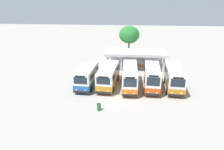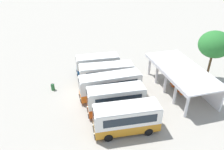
% 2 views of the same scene
% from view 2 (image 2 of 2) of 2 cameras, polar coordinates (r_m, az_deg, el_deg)
% --- Properties ---
extents(ground_plane, '(180.00, 180.00, 0.00)m').
position_cam_2_polar(ground_plane, '(28.42, -8.05, -5.88)').
color(ground_plane, '#A39E93').
extents(city_bus_nearest_orange, '(2.66, 6.73, 3.06)m').
position_cam_2_polar(city_bus_nearest_orange, '(32.82, -3.91, 3.00)').
color(city_bus_nearest_orange, black).
rests_on(city_bus_nearest_orange, ground).
extents(city_bus_second_in_row, '(2.89, 7.89, 3.09)m').
position_cam_2_polar(city_bus_second_in_row, '(30.08, -1.53, 0.46)').
color(city_bus_second_in_row, black).
rests_on(city_bus_second_in_row, ground).
extents(city_bus_middle_cream, '(2.34, 8.13, 3.29)m').
position_cam_2_polar(city_bus_middle_cream, '(27.23, -0.49, -2.67)').
color(city_bus_middle_cream, black).
rests_on(city_bus_middle_cream, ground).
extents(city_bus_fourth_amber, '(2.47, 6.81, 3.45)m').
position_cam_2_polar(city_bus_fourth_amber, '(24.53, 1.05, -6.54)').
color(city_bus_fourth_amber, black).
rests_on(city_bus_fourth_amber, ground).
extents(city_bus_fifth_blue, '(2.73, 7.06, 3.26)m').
position_cam_2_polar(city_bus_fifth_blue, '(22.19, 3.95, -11.46)').
color(city_bus_fifth_blue, black).
rests_on(city_bus_fifth_blue, ground).
extents(terminal_canopy, '(11.70, 5.37, 3.40)m').
position_cam_2_polar(terminal_canopy, '(29.91, 18.98, 0.44)').
color(terminal_canopy, silver).
rests_on(terminal_canopy, ground).
extents(waiting_chair_end_by_column, '(0.46, 0.46, 0.86)m').
position_cam_2_polar(waiting_chair_end_by_column, '(31.24, 16.04, -2.14)').
color(waiting_chair_end_by_column, slate).
rests_on(waiting_chair_end_by_column, ground).
extents(waiting_chair_second_from_end, '(0.46, 0.46, 0.86)m').
position_cam_2_polar(waiting_chair_second_from_end, '(30.69, 16.40, -2.82)').
color(waiting_chair_second_from_end, slate).
rests_on(waiting_chair_second_from_end, ground).
extents(waiting_chair_middle_seat, '(0.46, 0.46, 0.86)m').
position_cam_2_polar(waiting_chair_middle_seat, '(30.25, 17.12, -3.45)').
color(waiting_chair_middle_seat, slate).
rests_on(waiting_chair_middle_seat, ground).
extents(waiting_chair_fourth_seat, '(0.46, 0.46, 0.86)m').
position_cam_2_polar(waiting_chair_fourth_seat, '(29.83, 17.91, -4.09)').
color(waiting_chair_fourth_seat, slate).
rests_on(waiting_chair_fourth_seat, ground).
extents(waiting_chair_fifth_seat, '(0.46, 0.46, 0.86)m').
position_cam_2_polar(waiting_chair_fifth_seat, '(29.35, 18.49, -4.80)').
color(waiting_chair_fifth_seat, slate).
rests_on(waiting_chair_fifth_seat, ground).
extents(roadside_tree_behind_canopy, '(4.39, 4.39, 7.57)m').
position_cam_2_polar(roadside_tree_behind_canopy, '(32.61, 26.07, 7.43)').
color(roadside_tree_behind_canopy, brown).
rests_on(roadside_tree_behind_canopy, ground).
extents(litter_bin_apron, '(0.49, 0.49, 0.90)m').
position_cam_2_polar(litter_bin_apron, '(30.42, -15.74, -3.16)').
color(litter_bin_apron, '#266633').
rests_on(litter_bin_apron, ground).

